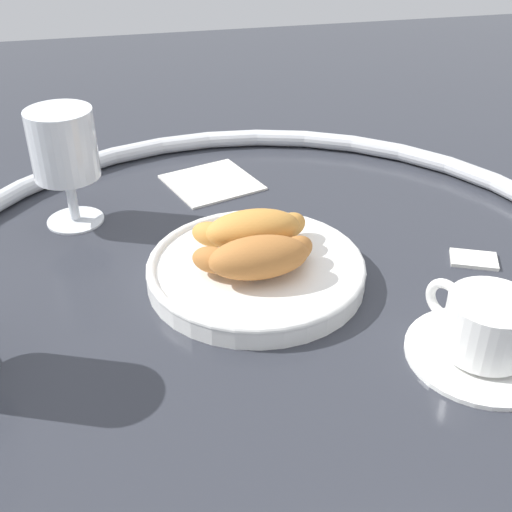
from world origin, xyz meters
TOP-DOWN VIEW (x-y plane):
  - ground_plane at (0.00, 0.00)m, footprint 2.20×2.20m
  - table_chrome_rim at (0.00, 0.00)m, footprint 0.77×0.77m
  - pastry_plate at (-0.01, 0.01)m, footprint 0.23×0.23m
  - croissant_large at (-0.01, -0.01)m, footprint 0.14×0.06m
  - croissant_small at (-0.01, 0.04)m, footprint 0.14×0.06m
  - coffee_cup_near at (0.16, -0.15)m, footprint 0.14×0.14m
  - juice_glass_right at (-0.20, 0.18)m, footprint 0.08×0.08m
  - sugar_packet at (0.23, -0.01)m, footprint 0.06×0.05m
  - folded_napkin at (-0.02, 0.25)m, footprint 0.14×0.14m

SIDE VIEW (x-z plane):
  - ground_plane at x=0.00m, z-range 0.00..0.00m
  - folded_napkin at x=-0.02m, z-range 0.00..0.01m
  - sugar_packet at x=0.23m, z-range 0.00..0.01m
  - table_chrome_rim at x=0.00m, z-range 0.00..0.02m
  - pastry_plate at x=-0.01m, z-range 0.00..0.03m
  - coffee_cup_near at x=0.16m, z-range 0.00..0.06m
  - croissant_large at x=-0.01m, z-range 0.02..0.06m
  - croissant_small at x=-0.01m, z-range 0.02..0.06m
  - juice_glass_right at x=-0.20m, z-range 0.03..0.17m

